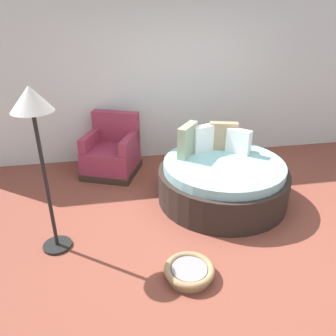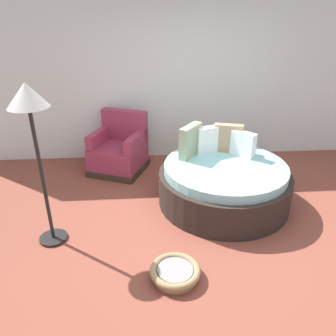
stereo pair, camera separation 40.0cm
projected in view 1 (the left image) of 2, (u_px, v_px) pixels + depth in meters
name	position (u px, v px, depth m)	size (l,w,h in m)	color
ground_plane	(220.00, 234.00, 3.98)	(8.00, 8.00, 0.02)	brown
back_wall	(179.00, 72.00, 5.53)	(8.00, 0.12, 2.93)	silver
round_daybed	(222.00, 180.00, 4.58)	(1.77, 1.77, 1.01)	#2D231E
red_armchair	(112.00, 153.00, 5.33)	(1.04, 1.04, 0.94)	#38281E
pet_basket	(189.00, 271.00, 3.31)	(0.51, 0.51, 0.13)	#9E7F56
floor_lamp	(34.00, 116.00, 3.09)	(0.40, 0.40, 1.82)	black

